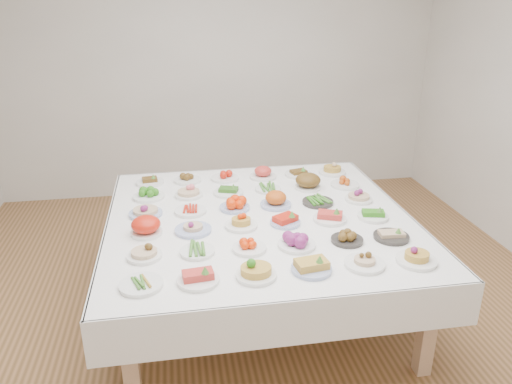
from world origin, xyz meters
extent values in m
plane|color=#96663E|center=(0.00, 0.00, 0.00)|extent=(5.00, 5.00, 0.00)
cube|color=silver|center=(0.00, 2.50, 1.40)|extent=(5.00, 0.02, 2.80)
cube|color=white|center=(0.04, 0.01, 0.72)|extent=(2.13, 2.13, 0.06)
cube|color=white|center=(0.04, 1.08, 0.61)|extent=(2.15, 0.02, 0.28)
cube|color=white|center=(0.04, -1.06, 0.61)|extent=(2.15, 0.02, 0.28)
cube|color=white|center=(1.11, 0.01, 0.61)|extent=(0.02, 2.15, 0.28)
cube|color=white|center=(-1.02, 0.01, 0.61)|extent=(0.02, 2.15, 0.28)
cube|color=tan|center=(-0.84, -0.88, 0.34)|extent=(0.09, 0.09, 0.69)
cube|color=tan|center=(0.93, -0.88, 0.34)|extent=(0.09, 0.09, 0.69)
cube|color=tan|center=(-0.84, 0.90, 0.34)|extent=(0.09, 0.09, 0.69)
cube|color=tan|center=(0.93, 0.90, 0.34)|extent=(0.09, 0.09, 0.69)
cylinder|color=white|center=(-0.75, -0.78, 0.76)|extent=(0.24, 0.24, 0.02)
cylinder|color=white|center=(-0.44, -0.79, 0.76)|extent=(0.23, 0.23, 0.02)
cylinder|color=white|center=(-0.12, -0.79, 0.76)|extent=(0.23, 0.23, 0.02)
cylinder|color=#4C66B2|center=(0.21, -0.78, 0.76)|extent=(0.23, 0.23, 0.02)
cylinder|color=white|center=(0.53, -0.77, 0.76)|extent=(0.23, 0.23, 0.02)
cylinder|color=white|center=(0.84, -0.79, 0.76)|extent=(0.24, 0.24, 0.02)
cylinder|color=white|center=(-0.75, -0.46, 0.76)|extent=(0.21, 0.21, 0.02)
cylinder|color=white|center=(-0.43, -0.46, 0.76)|extent=(0.21, 0.21, 0.02)
cylinder|color=white|center=(-0.11, -0.47, 0.76)|extent=(0.21, 0.21, 0.02)
cylinder|color=white|center=(0.19, -0.48, 0.76)|extent=(0.23, 0.23, 0.02)
cylinder|color=#2D2A28|center=(0.53, -0.47, 0.76)|extent=(0.20, 0.20, 0.02)
cylinder|color=#2D2A28|center=(0.83, -0.47, 0.76)|extent=(0.23, 0.23, 0.02)
cylinder|color=white|center=(-0.74, -0.14, 0.76)|extent=(0.20, 0.20, 0.02)
cylinder|color=#4C66B2|center=(-0.44, -0.15, 0.76)|extent=(0.24, 0.24, 0.02)
cylinder|color=white|center=(-0.11, -0.14, 0.76)|extent=(0.22, 0.22, 0.02)
cylinder|color=#4C66B2|center=(0.20, -0.14, 0.76)|extent=(0.21, 0.21, 0.02)
cylinder|color=white|center=(0.52, -0.14, 0.76)|extent=(0.23, 0.23, 0.02)
cylinder|color=white|center=(0.83, -0.15, 0.76)|extent=(0.21, 0.21, 0.02)
cylinder|color=#4C66B2|center=(-0.76, 0.17, 0.76)|extent=(0.23, 0.23, 0.02)
cylinder|color=white|center=(-0.44, 0.16, 0.76)|extent=(0.23, 0.23, 0.02)
cylinder|color=#4C66B2|center=(-0.12, 0.17, 0.76)|extent=(0.22, 0.22, 0.02)
cylinder|color=#4C66B2|center=(0.20, 0.18, 0.76)|extent=(0.23, 0.23, 0.02)
cylinder|color=#2D2A28|center=(0.52, 0.17, 0.76)|extent=(0.23, 0.23, 0.02)
cylinder|color=white|center=(0.85, 0.17, 0.76)|extent=(0.21, 0.21, 0.02)
cylinder|color=white|center=(-0.75, 0.50, 0.76)|extent=(0.24, 0.24, 0.02)
cylinder|color=white|center=(-0.44, 0.48, 0.76)|extent=(0.21, 0.21, 0.02)
cylinder|color=white|center=(-0.12, 0.48, 0.76)|extent=(0.23, 0.23, 0.02)
cylinder|color=white|center=(0.20, 0.49, 0.76)|extent=(0.20, 0.20, 0.02)
cylinder|color=white|center=(0.53, 0.48, 0.76)|extent=(0.21, 0.21, 0.02)
cylinder|color=white|center=(0.84, 0.48, 0.76)|extent=(0.23, 0.23, 0.02)
cylinder|color=white|center=(-0.75, 0.81, 0.76)|extent=(0.23, 0.23, 0.02)
cylinder|color=white|center=(-0.43, 0.81, 0.76)|extent=(0.22, 0.22, 0.02)
cylinder|color=white|center=(-0.12, 0.81, 0.76)|extent=(0.23, 0.23, 0.02)
cylinder|color=white|center=(0.21, 0.80, 0.76)|extent=(0.22, 0.22, 0.02)
cylinder|color=white|center=(0.53, 0.80, 0.76)|extent=(0.23, 0.23, 0.02)
cylinder|color=white|center=(0.84, 0.80, 0.76)|extent=(0.23, 0.23, 0.02)
camera|label=1|loc=(-0.53, -3.18, 2.24)|focal=35.00mm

